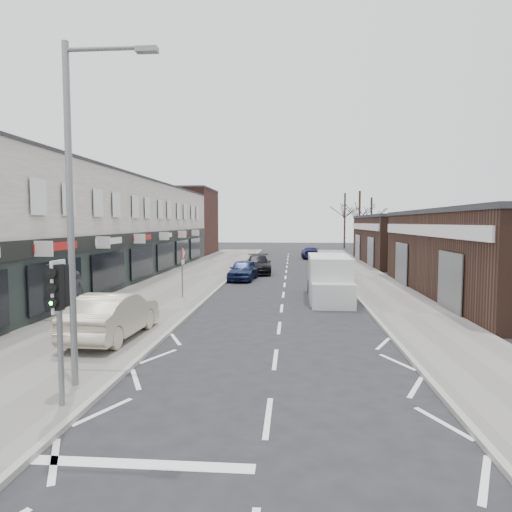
% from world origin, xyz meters
% --- Properties ---
extents(ground, '(160.00, 160.00, 0.00)m').
position_xyz_m(ground, '(0.00, 0.00, 0.00)').
color(ground, black).
rests_on(ground, ground).
extents(pavement_left, '(5.50, 64.00, 0.12)m').
position_xyz_m(pavement_left, '(-6.75, 22.00, 0.06)').
color(pavement_left, slate).
rests_on(pavement_left, ground).
extents(pavement_right, '(3.50, 64.00, 0.12)m').
position_xyz_m(pavement_right, '(5.75, 22.00, 0.06)').
color(pavement_right, slate).
rests_on(pavement_right, ground).
extents(shop_terrace_left, '(8.00, 41.00, 7.10)m').
position_xyz_m(shop_terrace_left, '(-13.50, 19.50, 3.55)').
color(shop_terrace_left, silver).
rests_on(shop_terrace_left, ground).
extents(brick_block_far, '(8.00, 10.00, 8.00)m').
position_xyz_m(brick_block_far, '(-13.50, 45.00, 4.00)').
color(brick_block_far, '#45251D').
rests_on(brick_block_far, ground).
extents(right_unit_far, '(10.00, 16.00, 4.50)m').
position_xyz_m(right_unit_far, '(12.50, 34.00, 2.25)').
color(right_unit_far, '#3A241A').
rests_on(right_unit_far, ground).
extents(tree_far_a, '(3.60, 3.60, 8.00)m').
position_xyz_m(tree_far_a, '(9.00, 48.00, 0.00)').
color(tree_far_a, '#382D26').
rests_on(tree_far_a, ground).
extents(tree_far_b, '(3.60, 3.60, 7.50)m').
position_xyz_m(tree_far_b, '(11.50, 54.00, 0.00)').
color(tree_far_b, '#382D26').
rests_on(tree_far_b, ground).
extents(tree_far_c, '(3.60, 3.60, 8.50)m').
position_xyz_m(tree_far_c, '(8.50, 60.00, 0.00)').
color(tree_far_c, '#382D26').
rests_on(tree_far_c, ground).
extents(traffic_light, '(0.28, 0.60, 3.10)m').
position_xyz_m(traffic_light, '(-4.40, -2.02, 2.41)').
color(traffic_light, slate).
rests_on(traffic_light, pavement_left).
extents(street_lamp, '(2.23, 0.22, 8.00)m').
position_xyz_m(street_lamp, '(-4.53, -0.80, 4.62)').
color(street_lamp, slate).
rests_on(street_lamp, pavement_left).
extents(warning_sign, '(0.12, 0.80, 2.70)m').
position_xyz_m(warning_sign, '(-5.16, 12.00, 2.20)').
color(warning_sign, slate).
rests_on(warning_sign, pavement_left).
extents(white_van, '(2.11, 5.85, 2.27)m').
position_xyz_m(white_van, '(2.40, 12.68, 1.07)').
color(white_van, silver).
rests_on(white_van, ground).
extents(sedan_on_pavement, '(1.81, 4.74, 1.54)m').
position_xyz_m(sedan_on_pavement, '(-5.53, 3.62, 0.89)').
color(sedan_on_pavement, '#B8AE93').
rests_on(sedan_on_pavement, pavement_left).
extents(pedestrian, '(0.68, 0.47, 1.82)m').
position_xyz_m(pedestrian, '(-8.77, 7.64, 1.03)').
color(pedestrian, black).
rests_on(pedestrian, pavement_left).
extents(parked_car_left_a, '(1.99, 4.27, 1.42)m').
position_xyz_m(parked_car_left_a, '(-2.93, 20.23, 0.71)').
color(parked_car_left_a, '#141F40').
rests_on(parked_car_left_a, ground).
extents(parked_car_left_b, '(2.38, 5.12, 1.45)m').
position_xyz_m(parked_car_left_b, '(-2.20, 24.50, 0.72)').
color(parked_car_left_b, black).
rests_on(parked_car_left_b, ground).
extents(parked_car_right_a, '(1.72, 4.88, 1.61)m').
position_xyz_m(parked_car_right_a, '(3.50, 21.24, 0.80)').
color(parked_car_right_a, silver).
rests_on(parked_car_right_a, ground).
extents(parked_car_right_b, '(1.95, 4.06, 1.34)m').
position_xyz_m(parked_car_right_b, '(3.13, 29.97, 0.67)').
color(parked_car_right_b, black).
rests_on(parked_car_right_b, ground).
extents(parked_car_right_c, '(1.97, 4.54, 1.30)m').
position_xyz_m(parked_car_right_c, '(2.46, 39.69, 0.65)').
color(parked_car_right_c, '#171544').
rests_on(parked_car_right_c, ground).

